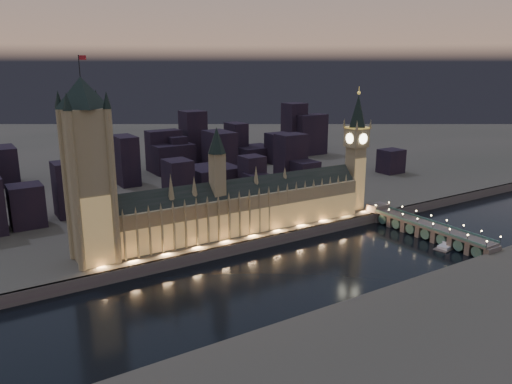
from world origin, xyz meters
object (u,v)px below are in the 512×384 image
palace_of_westminster (241,207)px  westminster_bridge (424,228)px  victoria_tower (88,164)px  elizabeth_tower (356,142)px  river_boat (453,242)px

palace_of_westminster → westminster_bridge: size_ratio=1.79×
victoria_tower → elizabeth_tower: 218.07m
westminster_bridge → river_boat: westminster_bridge is taller
palace_of_westminster → elizabeth_tower: (111.46, 0.17, 38.26)m
westminster_bridge → elizabeth_tower: bearing=100.3°
river_boat → elizabeth_tower: bearing=99.7°
elizabeth_tower → river_boat: 110.30m
elizabeth_tower → westminster_bridge: elizabeth_tower is taller
elizabeth_tower → palace_of_westminster: bearing=-179.9°
elizabeth_tower → westminster_bridge: 88.62m
victoria_tower → westminster_bridge: size_ratio=1.11×
westminster_bridge → river_boat: 24.45m
palace_of_westminster → elizabeth_tower: bearing=0.1°
palace_of_westminster → victoria_tower: size_ratio=1.62×
westminster_bridge → victoria_tower: bearing=164.1°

